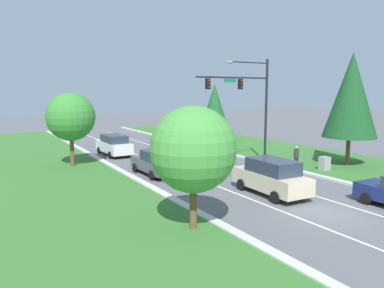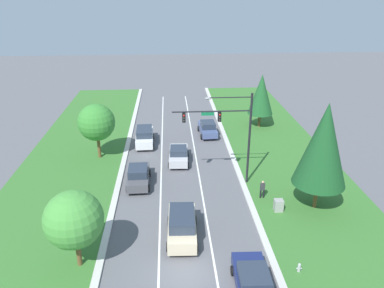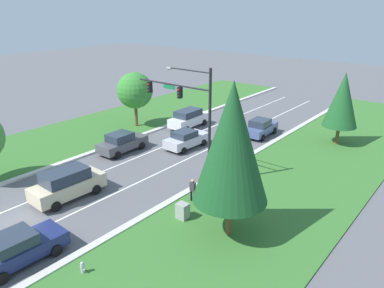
% 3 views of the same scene
% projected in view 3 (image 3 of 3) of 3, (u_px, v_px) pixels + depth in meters
% --- Properties ---
extents(ground_plane, '(160.00, 160.00, 0.00)m').
position_uv_depth(ground_plane, '(14.00, 223.00, 22.55)').
color(ground_plane, '#5B5B60').
extents(curb_strip_right, '(0.50, 90.00, 0.15)m').
position_uv_depth(curb_strip_right, '(69.00, 260.00, 19.21)').
color(curb_strip_right, beige).
rests_on(curb_strip_right, ground_plane).
extents(lane_stripe_inner_left, '(0.14, 81.00, 0.01)m').
position_uv_depth(lane_stripe_inner_left, '(0.00, 213.00, 23.60)').
color(lane_stripe_inner_left, white).
rests_on(lane_stripe_inner_left, ground_plane).
extents(lane_stripe_inner_right, '(0.14, 81.00, 0.01)m').
position_uv_depth(lane_stripe_inner_right, '(30.00, 234.00, 21.49)').
color(lane_stripe_inner_right, white).
rests_on(lane_stripe_inner_right, ground_plane).
extents(traffic_signal_mast, '(6.80, 0.41, 8.46)m').
position_uv_depth(traffic_signal_mast, '(189.00, 107.00, 26.55)').
color(traffic_signal_mast, black).
rests_on(traffic_signal_mast, ground_plane).
extents(champagne_suv, '(2.29, 5.02, 2.07)m').
position_uv_depth(champagne_suv, '(67.00, 184.00, 25.14)').
color(champagne_suv, beige).
rests_on(champagne_suv, ground_plane).
extents(white_suv, '(2.17, 4.96, 1.92)m').
position_uv_depth(white_suv, '(189.00, 118.00, 39.83)').
color(white_suv, white).
rests_on(white_suv, ground_plane).
extents(slate_blue_sedan, '(2.17, 4.46, 1.74)m').
position_uv_depth(slate_blue_sedan, '(261.00, 128.00, 37.22)').
color(slate_blue_sedan, '#475684').
rests_on(slate_blue_sedan, ground_plane).
extents(silver_sedan, '(2.18, 4.49, 1.64)m').
position_uv_depth(silver_sedan, '(186.00, 139.00, 34.16)').
color(silver_sedan, silver).
rests_on(silver_sedan, ground_plane).
extents(graphite_sedan, '(2.11, 4.66, 1.78)m').
position_uv_depth(graphite_sedan, '(122.00, 142.00, 33.17)').
color(graphite_sedan, '#4C4C51').
rests_on(graphite_sedan, ground_plane).
extents(navy_sedan, '(2.25, 4.58, 1.66)m').
position_uv_depth(navy_sedan, '(18.00, 248.00, 18.90)').
color(navy_sedan, navy).
rests_on(navy_sedan, ground_plane).
extents(utility_cabinet, '(0.70, 0.60, 1.07)m').
position_uv_depth(utility_cabinet, '(183.00, 211.00, 22.79)').
color(utility_cabinet, '#9E9E99').
rests_on(utility_cabinet, ground_plane).
extents(pedestrian, '(0.40, 0.22, 1.69)m').
position_uv_depth(pedestrian, '(193.00, 189.00, 24.62)').
color(pedestrian, black).
rests_on(pedestrian, ground_plane).
extents(fire_hydrant, '(0.34, 0.20, 0.70)m').
position_uv_depth(fire_hydrant, '(83.00, 268.00, 18.19)').
color(fire_hydrant, '#B7B7BC').
rests_on(fire_hydrant, ground_plane).
extents(conifer_near_right_tree, '(4.13, 4.13, 8.91)m').
position_uv_depth(conifer_near_right_tree, '(232.00, 143.00, 19.46)').
color(conifer_near_right_tree, brown).
rests_on(conifer_near_right_tree, ground_plane).
extents(conifer_far_right_tree, '(3.10, 3.10, 6.78)m').
position_uv_depth(conifer_far_right_tree, '(342.00, 100.00, 33.70)').
color(conifer_far_right_tree, brown).
rests_on(conifer_far_right_tree, ground_plane).
extents(oak_far_left_tree, '(3.76, 3.76, 5.82)m').
position_uv_depth(oak_far_left_tree, '(135.00, 91.00, 39.02)').
color(oak_far_left_tree, brown).
rests_on(oak_far_left_tree, ground_plane).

